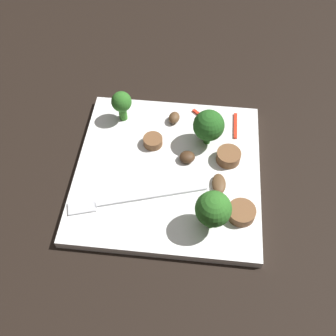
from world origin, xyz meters
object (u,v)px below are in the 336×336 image
sausage_slice_1 (241,213)px  mushroom_2 (175,118)px  plate (168,171)px  mushroom_0 (219,184)px  fork (128,200)px  broccoli_floret_1 (122,103)px  broccoli_floret_2 (213,209)px  mushroom_1 (187,157)px  broccoli_floret_0 (209,126)px  pepper_strip_0 (235,126)px  pepper_strip_1 (206,120)px  sausage_slice_2 (228,156)px  sausage_slice_0 (153,141)px

sausage_slice_1 → mushroom_2: 0.18m
plate → sausage_slice_1: (-0.10, 0.06, 0.01)m
mushroom_0 → fork: bearing=17.0°
plate → fork: bearing=50.7°
broccoli_floret_1 → broccoli_floret_2: bearing=129.7°
sausage_slice_1 → broccoli_floret_2: bearing=25.0°
fork → mushroom_1: bearing=-150.5°
broccoli_floret_0 → pepper_strip_0: broccoli_floret_0 is taller
pepper_strip_0 → mushroom_2: bearing=-0.9°
broccoli_floret_2 → mushroom_1: 0.11m
broccoli_floret_2 → mushroom_2: 0.18m
plate → pepper_strip_1: size_ratio=4.56×
broccoli_floret_0 → mushroom_2: bearing=-36.1°
plate → broccoli_floret_1: (0.08, -0.08, 0.04)m
sausage_slice_2 → broccoli_floret_2: bearing=79.1°
mushroom_2 → mushroom_1: bearing=108.2°
fork → sausage_slice_2: bearing=-164.5°
mushroom_2 → mushroom_0: bearing=122.1°
broccoli_floret_0 → mushroom_0: size_ratio=1.81×
plate → mushroom_0: size_ratio=7.91×
mushroom_0 → mushroom_2: size_ratio=1.50×
broccoli_floret_2 → sausage_slice_0: size_ratio=2.23×
sausage_slice_2 → mushroom_1: bearing=6.0°
broccoli_floret_0 → fork: bearing=48.2°
mushroom_1 → pepper_strip_0: 0.10m
broccoli_floret_1 → sausage_slice_2: bearing=158.5°
sausage_slice_1 → pepper_strip_1: bearing=-71.9°
mushroom_2 → sausage_slice_0: bearing=60.0°
sausage_slice_1 → pepper_strip_0: size_ratio=0.73×
sausage_slice_1 → broccoli_floret_0: bearing=-67.2°
mushroom_0 → pepper_strip_1: (0.02, -0.11, -0.00)m
plate → pepper_strip_1: bearing=-117.2°
mushroom_0 → mushroom_1: mushroom_1 is taller
plate → pepper_strip_0: size_ratio=5.15×
plate → sausage_slice_2: 0.09m
fork → pepper_strip_0: size_ratio=3.63×
mushroom_1 → pepper_strip_0: mushroom_1 is taller
sausage_slice_2 → pepper_strip_1: 0.08m
broccoli_floret_1 → sausage_slice_1: bearing=139.7°
mushroom_1 → broccoli_floret_1: bearing=-34.0°
plate → mushroom_0: bearing=162.9°
fork → broccoli_floret_2: (-0.11, 0.02, 0.04)m
pepper_strip_0 → pepper_strip_1: bearing=-9.0°
sausage_slice_2 → pepper_strip_1: (0.03, -0.07, -0.01)m
mushroom_0 → mushroom_2: mushroom_2 is taller
sausage_slice_1 → pepper_strip_1: (0.05, -0.16, -0.01)m
mushroom_0 → broccoli_floret_2: bearing=81.9°
plate → pepper_strip_0: 0.13m
sausage_slice_1 → pepper_strip_1: 0.16m
broccoli_floret_0 → broccoli_floret_1: 0.13m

